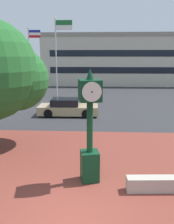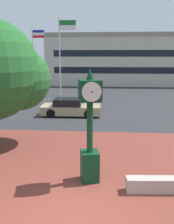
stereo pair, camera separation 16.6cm
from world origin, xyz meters
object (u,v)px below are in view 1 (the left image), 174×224
object	(u,v)px
car_street_mid	(68,108)
flagpole_primary	(31,57)
street_clock	(90,129)
flagpole_secondary	(58,49)
civic_building	(131,59)

from	to	relation	value
car_street_mid	flagpole_primary	bearing A→B (deg)	-151.06
street_clock	flagpole_secondary	distance (m)	19.70
flagpole_primary	flagpole_secondary	bearing A→B (deg)	0.00
street_clock	flagpole_secondary	xyz separation A→B (m)	(-4.24, 18.98, 3.14)
flagpole_secondary	car_street_mid	bearing A→B (deg)	-76.73
flagpole_secondary	flagpole_primary	bearing A→B (deg)	180.00
street_clock	civic_building	world-z (taller)	civic_building
street_clock	flagpole_secondary	world-z (taller)	flagpole_secondary
street_clock	car_street_mid	size ratio (longest dim) A/B	0.91
car_street_mid	flagpole_primary	distance (m)	11.07
car_street_mid	flagpole_secondary	size ratio (longest dim) A/B	0.54
car_street_mid	flagpole_primary	xyz separation A→B (m)	(-5.19, 9.05, 3.70)
civic_building	flagpole_primary	bearing A→B (deg)	-130.49
street_clock	car_street_mid	xyz separation A→B (m)	(-2.10, 9.93, -1.37)
flagpole_primary	flagpole_secondary	xyz separation A→B (m)	(3.06, 0.00, 0.81)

